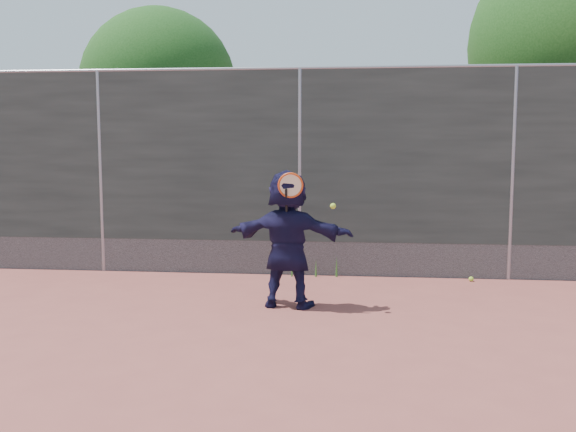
# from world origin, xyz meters

# --- Properties ---
(ground) EXTENTS (80.00, 80.00, 0.00)m
(ground) POSITION_xyz_m (0.00, 0.00, 0.00)
(ground) COLOR #9E4C42
(ground) RESTS_ON ground
(player) EXTENTS (1.57, 0.70, 1.63)m
(player) POSITION_xyz_m (0.02, 1.65, 0.81)
(player) COLOR #151334
(player) RESTS_ON ground
(ball_ground) EXTENTS (0.07, 0.07, 0.07)m
(ball_ground) POSITION_xyz_m (2.45, 3.29, 0.03)
(ball_ground) COLOR #ADDE31
(ball_ground) RESTS_ON ground
(fence) EXTENTS (20.00, 0.06, 3.03)m
(fence) POSITION_xyz_m (-0.00, 3.50, 1.58)
(fence) COLOR #38423D
(fence) RESTS_ON ground
(swing_action) EXTENTS (0.66, 0.13, 0.51)m
(swing_action) POSITION_xyz_m (0.12, 1.45, 1.42)
(swing_action) COLOR #C43F12
(swing_action) RESTS_ON ground
(tree_left) EXTENTS (3.15, 3.00, 4.53)m
(tree_left) POSITION_xyz_m (-2.85, 6.55, 2.94)
(tree_left) COLOR #382314
(tree_left) RESTS_ON ground
(weed_clump) EXTENTS (0.68, 0.07, 0.30)m
(weed_clump) POSITION_xyz_m (0.29, 3.38, 0.13)
(weed_clump) COLOR #387226
(weed_clump) RESTS_ON ground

